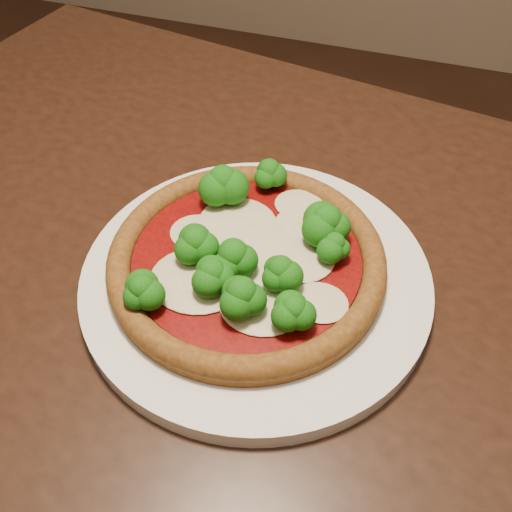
% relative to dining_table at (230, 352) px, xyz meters
% --- Properties ---
extents(dining_table, '(1.25, 1.02, 0.75)m').
position_rel_dining_table_xyz_m(dining_table, '(0.00, 0.00, 0.00)').
color(dining_table, black).
rests_on(dining_table, floor).
extents(plate, '(0.33, 0.33, 0.02)m').
position_rel_dining_table_xyz_m(plate, '(0.02, 0.02, 0.11)').
color(plate, silver).
rests_on(plate, dining_table).
extents(pizza, '(0.26, 0.26, 0.06)m').
position_rel_dining_table_xyz_m(pizza, '(0.01, 0.02, 0.14)').
color(pizza, brown).
rests_on(pizza, plate).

